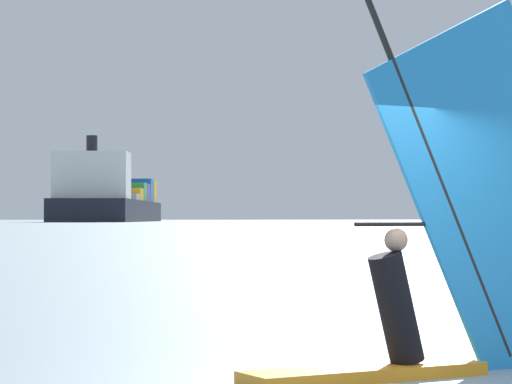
# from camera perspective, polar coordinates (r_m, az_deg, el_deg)

# --- Properties ---
(windsurfer) EXTENTS (4.01, 2.36, 4.06)m
(windsurfer) POSITION_cam_1_polar(r_m,az_deg,el_deg) (11.34, 9.12, -3.27)
(windsurfer) COLOR orange
(windsurfer) RESTS_ON ground_plane
(cargo_ship) EXTENTS (30.49, 140.68, 31.54)m
(cargo_ship) POSITION_cam_1_polar(r_m,az_deg,el_deg) (488.05, -6.99, -0.46)
(cargo_ship) COLOR black
(cargo_ship) RESTS_ON ground_plane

